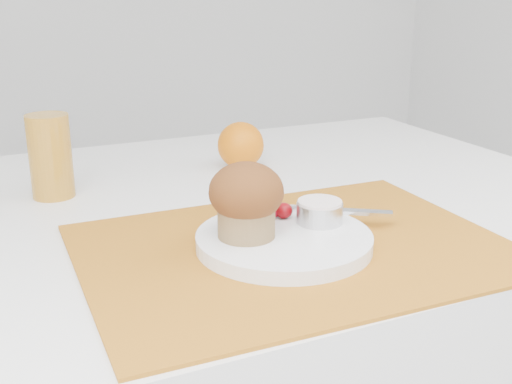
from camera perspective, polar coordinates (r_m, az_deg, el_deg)
name	(u,v)px	position (r m, az deg, el deg)	size (l,w,h in m)	color
placemat	(295,248)	(0.78, 3.45, -5.00)	(0.51, 0.37, 0.00)	#B06718
plate	(284,240)	(0.77, 2.50, -4.32)	(0.21, 0.21, 0.02)	white
ramekin	(320,213)	(0.80, 5.67, -1.85)	(0.06, 0.06, 0.03)	#BCBDC0
cream	(320,203)	(0.80, 5.70, -0.99)	(0.06, 0.06, 0.01)	white
raspberry_near	(272,212)	(0.81, 1.45, -1.80)	(0.02, 0.02, 0.02)	#52020C
raspberry_far	(284,211)	(0.81, 2.49, -1.65)	(0.02, 0.02, 0.02)	#580206
butter_knife	(323,210)	(0.84, 5.96, -1.62)	(0.18, 0.01, 0.00)	silver
orange	(241,145)	(1.10, -1.37, 4.19)	(0.08, 0.08, 0.08)	orange
juice_glass	(50,156)	(0.99, -17.81, 3.05)	(0.06, 0.06, 0.12)	#BC7F23
muffin	(246,199)	(0.74, -0.87, -0.62)	(0.09, 0.09, 0.09)	olive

